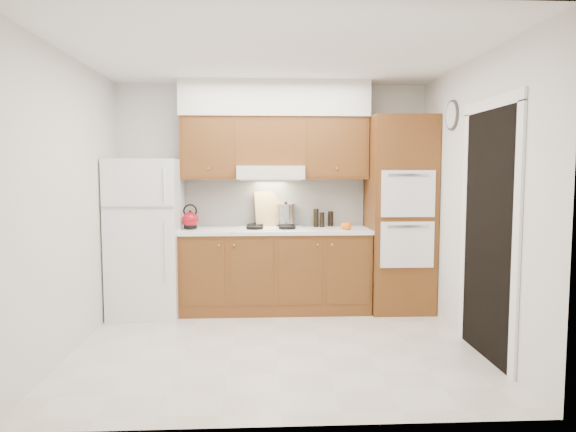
{
  "coord_description": "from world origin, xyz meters",
  "views": [
    {
      "loc": [
        -0.12,
        -4.57,
        1.59
      ],
      "look_at": [
        0.13,
        0.45,
        1.15
      ],
      "focal_mm": 32.0,
      "sensor_mm": 36.0,
      "label": 1
    }
  ],
  "objects_px": {
    "fridge": "(146,237)",
    "kettle": "(190,220)",
    "oven_cabinet": "(399,214)",
    "stock_pot": "(286,215)"
  },
  "relations": [
    {
      "from": "oven_cabinet",
      "to": "stock_pot",
      "type": "height_order",
      "value": "oven_cabinet"
    },
    {
      "from": "fridge",
      "to": "oven_cabinet",
      "type": "xyz_separation_m",
      "value": [
        2.85,
        0.03,
        0.24
      ]
    },
    {
      "from": "fridge",
      "to": "kettle",
      "type": "bearing_deg",
      "value": 8.73
    },
    {
      "from": "fridge",
      "to": "stock_pot",
      "type": "bearing_deg",
      "value": 9.06
    },
    {
      "from": "fridge",
      "to": "stock_pot",
      "type": "height_order",
      "value": "fridge"
    },
    {
      "from": "oven_cabinet",
      "to": "kettle",
      "type": "relative_size",
      "value": 11.89
    },
    {
      "from": "oven_cabinet",
      "to": "kettle",
      "type": "distance_m",
      "value": 2.37
    },
    {
      "from": "oven_cabinet",
      "to": "fridge",
      "type": "bearing_deg",
      "value": -179.3
    },
    {
      "from": "fridge",
      "to": "oven_cabinet",
      "type": "distance_m",
      "value": 2.86
    },
    {
      "from": "stock_pot",
      "to": "fridge",
      "type": "bearing_deg",
      "value": -170.94
    }
  ]
}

